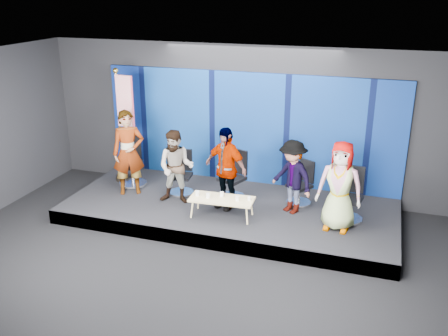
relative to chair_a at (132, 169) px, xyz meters
The scene contains 21 objects.
ground 3.89m from the chair_a, 48.83° to the right, with size 10.00×10.00×0.00m, color black.
room_walls 4.21m from the chair_a, 48.83° to the right, with size 10.02×8.02×3.51m.
riser 2.61m from the chair_a, ahead, with size 7.00×3.00×0.30m, color black.
backdrop 2.89m from the chair_a, 22.95° to the left, with size 7.00×0.08×2.60m, color #06134E.
chair_a is the anchor object (origin of this frame).
panelist_a 0.76m from the chair_a, 67.09° to the right, with size 0.69×0.45×1.90m, color black.
chair_b 1.32m from the chair_a, ahead, with size 0.63×0.63×0.99m.
panelist_b 1.59m from the chair_a, 23.97° to the right, with size 0.78×0.61×1.60m, color black.
chair_c 2.49m from the chair_a, ahead, with size 0.78×0.78×1.08m.
panelist_c 2.57m from the chair_a, 12.13° to the right, with size 1.02×0.43×1.75m, color black.
chair_d 3.95m from the chair_a, ahead, with size 0.74×0.74×0.95m.
panelist_d 3.87m from the chair_a, ahead, with size 1.00×0.57×1.55m, color black.
chair_e 5.01m from the chair_a, ahead, with size 0.67×0.67×1.08m.
panelist_e 4.91m from the chair_a, ahead, with size 0.86×0.56×1.75m, color black.
coffee_table 2.74m from the chair_a, 21.44° to the right, with size 1.32×0.62×0.40m.
mug_a 2.28m from the chair_a, 26.80° to the right, with size 0.09×0.09×0.10m, color silver.
mug_b 2.51m from the chair_a, 25.03° to the right, with size 0.08×0.08×0.09m, color silver.
mug_c 2.67m from the chair_a, 19.76° to the right, with size 0.08×0.08×0.10m, color silver.
mug_d 3.05m from the chair_a, 19.38° to the right, with size 0.08×0.08×0.10m, color silver.
mug_e 3.24m from the chair_a, 16.68° to the right, with size 0.07×0.07×0.09m, color silver.
flag_stand 1.07m from the chair_a, 149.47° to the left, with size 0.61×0.36×2.69m.
Camera 1 is at (2.95, -6.83, 4.74)m, focal length 40.00 mm.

